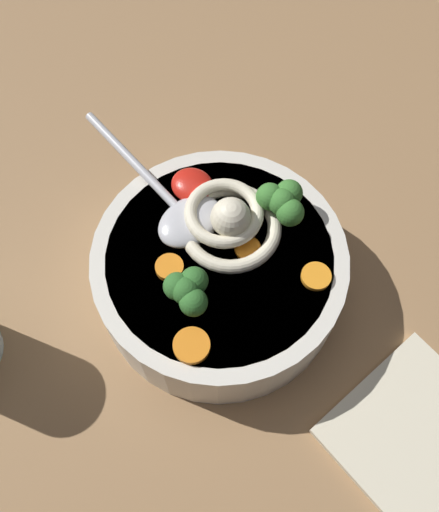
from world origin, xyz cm
name	(u,v)px	position (x,y,z in cm)	size (l,w,h in cm)	color
table_slab	(225,276)	(0.00, 0.00, 1.41)	(101.21, 101.21, 2.82)	#936D47
soup_bowl	(219,272)	(-0.62, 1.80, 6.25)	(21.79, 21.79, 6.63)	silver
noodle_pile	(226,219)	(0.51, -0.85, 10.65)	(9.57, 9.38, 3.85)	beige
soup_spoon	(180,210)	(4.40, 0.44, 10.25)	(17.49, 7.78, 1.60)	#B7B7BC
chili_sauce_dollop	(192,185)	(4.98, -2.20, 10.32)	(3.83, 3.44, 1.72)	red
broccoli_floret_rear	(283,201)	(-2.73, -4.41, 11.72)	(4.57, 3.94, 3.62)	#7A9E60
broccoli_floret_center	(187,290)	(-0.79, 6.51, 11.62)	(4.36, 3.75, 3.45)	#7A9E60
carrot_slice_beside_chili	(246,251)	(-2.27, 0.29, 9.66)	(2.21, 2.21, 0.42)	orange
carrot_slice_front	(316,276)	(-8.25, -1.03, 9.68)	(2.48, 2.48, 0.44)	orange
carrot_slice_right	(170,267)	(2.09, 5.11, 9.77)	(2.35, 2.35, 0.62)	orange
carrot_slice_left	(192,346)	(-3.27, 9.49, 9.75)	(2.90, 2.90, 0.59)	orange
folded_napkin	(425,444)	(-22.60, 3.97, 3.22)	(13.86, 13.04, 0.80)	beige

